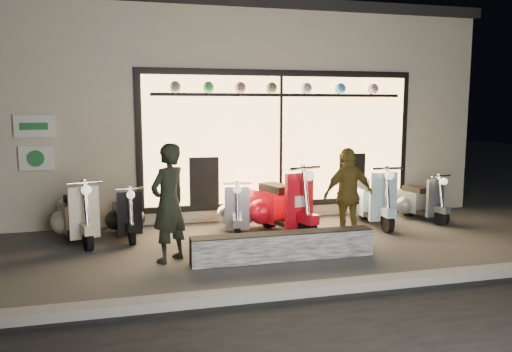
{
  "coord_description": "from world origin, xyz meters",
  "views": [
    {
      "loc": [
        -2.05,
        -7.26,
        2.17
      ],
      "look_at": [
        -0.03,
        0.6,
        1.05
      ],
      "focal_mm": 35.0,
      "sensor_mm": 36.0,
      "label": 1
    }
  ],
  "objects_px": {
    "scooter_red": "(278,205)",
    "man": "(169,203)",
    "scooter_silver": "(236,210)",
    "woman": "(348,195)",
    "graffiti_barrier": "(283,246)"
  },
  "relations": [
    {
      "from": "man",
      "to": "woman",
      "type": "height_order",
      "value": "man"
    },
    {
      "from": "scooter_silver",
      "to": "woman",
      "type": "xyz_separation_m",
      "value": [
        1.62,
        -1.1,
        0.39
      ]
    },
    {
      "from": "scooter_red",
      "to": "woman",
      "type": "height_order",
      "value": "woman"
    },
    {
      "from": "scooter_silver",
      "to": "man",
      "type": "xyz_separation_m",
      "value": [
        -1.29,
        -1.46,
        0.47
      ]
    },
    {
      "from": "scooter_silver",
      "to": "scooter_red",
      "type": "xyz_separation_m",
      "value": [
        0.71,
        -0.2,
        0.1
      ]
    },
    {
      "from": "graffiti_barrier",
      "to": "woman",
      "type": "distance_m",
      "value": 1.61
    },
    {
      "from": "scooter_red",
      "to": "woman",
      "type": "bearing_deg",
      "value": -62.44
    },
    {
      "from": "scooter_silver",
      "to": "woman",
      "type": "height_order",
      "value": "woman"
    },
    {
      "from": "scooter_red",
      "to": "man",
      "type": "bearing_deg",
      "value": -165.17
    },
    {
      "from": "scooter_red",
      "to": "woman",
      "type": "xyz_separation_m",
      "value": [
        0.91,
        -0.91,
        0.29
      ]
    },
    {
      "from": "man",
      "to": "scooter_silver",
      "type": "bearing_deg",
      "value": -172.11
    },
    {
      "from": "scooter_silver",
      "to": "scooter_red",
      "type": "relative_size",
      "value": 0.79
    },
    {
      "from": "scooter_red",
      "to": "man",
      "type": "xyz_separation_m",
      "value": [
        -1.99,
        -1.27,
        0.37
      ]
    },
    {
      "from": "scooter_silver",
      "to": "man",
      "type": "relative_size",
      "value": 0.77
    },
    {
      "from": "graffiti_barrier",
      "to": "scooter_silver",
      "type": "relative_size",
      "value": 2.05
    }
  ]
}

